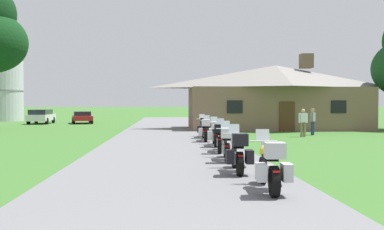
% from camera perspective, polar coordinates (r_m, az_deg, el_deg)
% --- Properties ---
extents(ground_plane, '(500.00, 500.00, 0.00)m').
position_cam_1_polar(ground_plane, '(22.36, -3.02, -3.53)').
color(ground_plane, '#386628').
extents(asphalt_driveway, '(6.40, 80.00, 0.06)m').
position_cam_1_polar(asphalt_driveway, '(20.36, -2.98, -3.94)').
color(asphalt_driveway, slate).
rests_on(asphalt_driveway, ground).
extents(motorcycle_yellow_nearest_to_camera, '(0.79, 2.08, 1.30)m').
position_cam_1_polar(motorcycle_yellow_nearest_to_camera, '(9.35, 10.44, -6.84)').
color(motorcycle_yellow_nearest_to_camera, black).
rests_on(motorcycle_yellow_nearest_to_camera, asphalt_driveway).
extents(motorcycle_silver_second_in_row, '(0.77, 2.08, 1.30)m').
position_cam_1_polar(motorcycle_silver_second_in_row, '(11.79, 6.16, -5.09)').
color(motorcycle_silver_second_in_row, black).
rests_on(motorcycle_silver_second_in_row, asphalt_driveway).
extents(motorcycle_silver_third_in_row, '(0.69, 2.08, 1.30)m').
position_cam_1_polar(motorcycle_silver_third_in_row, '(14.37, 4.64, -3.86)').
color(motorcycle_silver_third_in_row, black).
rests_on(motorcycle_silver_third_in_row, asphalt_driveway).
extents(motorcycle_green_fourth_in_row, '(0.75, 2.08, 1.30)m').
position_cam_1_polar(motorcycle_green_fourth_in_row, '(16.86, 3.77, -3.06)').
color(motorcycle_green_fourth_in_row, black).
rests_on(motorcycle_green_fourth_in_row, asphalt_driveway).
extents(motorcycle_green_fifth_in_row, '(0.76, 2.08, 1.30)m').
position_cam_1_polar(motorcycle_green_fifth_in_row, '(19.12, 3.16, -2.55)').
color(motorcycle_green_fifth_in_row, black).
rests_on(motorcycle_green_fifth_in_row, asphalt_driveway).
extents(motorcycle_yellow_sixth_in_row, '(0.88, 2.08, 1.30)m').
position_cam_1_polar(motorcycle_yellow_sixth_in_row, '(21.66, 1.90, -2.08)').
color(motorcycle_yellow_sixth_in_row, black).
rests_on(motorcycle_yellow_sixth_in_row, asphalt_driveway).
extents(motorcycle_yellow_farthest_in_row, '(0.73, 2.08, 1.30)m').
position_cam_1_polar(motorcycle_yellow_farthest_in_row, '(23.94, 1.51, -1.73)').
color(motorcycle_yellow_farthest_in_row, black).
rests_on(motorcycle_yellow_farthest_in_row, asphalt_driveway).
extents(stone_lodge, '(14.04, 6.49, 5.84)m').
position_cam_1_polar(stone_lodge, '(33.57, 11.18, 2.47)').
color(stone_lodge, brown).
rests_on(stone_lodge, ground).
extents(bystander_gray_shirt_near_lodge, '(0.41, 0.42, 1.69)m').
position_cam_1_polar(bystander_gray_shirt_near_lodge, '(27.62, 15.87, -0.65)').
color(bystander_gray_shirt_near_lodge, navy).
rests_on(bystander_gray_shirt_near_lodge, ground).
extents(bystander_white_shirt_beside_signpost, '(0.55, 0.23, 1.67)m').
position_cam_1_polar(bystander_white_shirt_beside_signpost, '(26.01, 14.67, -0.81)').
color(bystander_white_shirt_beside_signpost, '#75664C').
rests_on(bystander_white_shirt_beside_signpost, ground).
extents(metal_silo_distant, '(4.09, 4.09, 7.98)m').
position_cam_1_polar(metal_silo_distant, '(53.21, -23.77, 3.57)').
color(metal_silo_distant, '#B2B7BC').
rests_on(metal_silo_distant, ground).
extents(parked_white_suv_far_left, '(2.07, 4.68, 1.40)m').
position_cam_1_polar(parked_white_suv_far_left, '(44.40, -19.57, -0.11)').
color(parked_white_suv_far_left, silver).
rests_on(parked_white_suv_far_left, ground).
extents(parked_red_sedan_far_left, '(2.80, 4.52, 1.20)m').
position_cam_1_polar(parked_red_sedan_far_left, '(43.92, -14.51, -0.26)').
color(parked_red_sedan_far_left, maroon).
rests_on(parked_red_sedan_far_left, ground).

